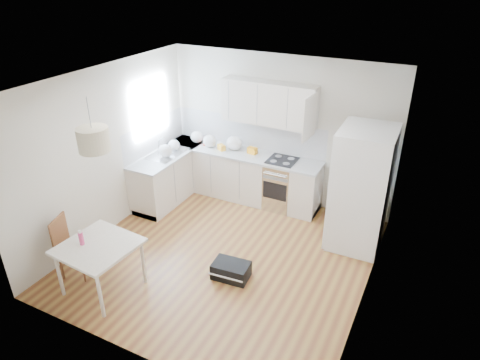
{
  "coord_description": "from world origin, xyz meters",
  "views": [
    {
      "loc": [
        2.6,
        -4.68,
        4.05
      ],
      "look_at": [
        0.06,
        0.4,
        1.14
      ],
      "focal_mm": 32.0,
      "sensor_mm": 36.0,
      "label": 1
    }
  ],
  "objects_px": {
    "dining_table": "(99,250)",
    "gym_bag": "(231,270)",
    "dining_chair": "(75,247)",
    "refrigerator": "(362,189)"
  },
  "relations": [
    {
      "from": "refrigerator",
      "to": "dining_chair",
      "type": "xyz_separation_m",
      "value": [
        -3.4,
        -2.6,
        -0.5
      ]
    },
    {
      "from": "dining_table",
      "to": "gym_bag",
      "type": "bearing_deg",
      "value": 38.93
    },
    {
      "from": "dining_chair",
      "to": "gym_bag",
      "type": "height_order",
      "value": "dining_chair"
    },
    {
      "from": "dining_table",
      "to": "dining_chair",
      "type": "distance_m",
      "value": 0.6
    },
    {
      "from": "gym_bag",
      "to": "dining_table",
      "type": "bearing_deg",
      "value": -150.65
    },
    {
      "from": "dining_chair",
      "to": "gym_bag",
      "type": "bearing_deg",
      "value": 6.32
    },
    {
      "from": "dining_chair",
      "to": "gym_bag",
      "type": "distance_m",
      "value": 2.23
    },
    {
      "from": "refrigerator",
      "to": "gym_bag",
      "type": "distance_m",
      "value": 2.35
    },
    {
      "from": "refrigerator",
      "to": "gym_bag",
      "type": "height_order",
      "value": "refrigerator"
    },
    {
      "from": "dining_table",
      "to": "dining_chair",
      "type": "bearing_deg",
      "value": 175.72
    }
  ]
}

